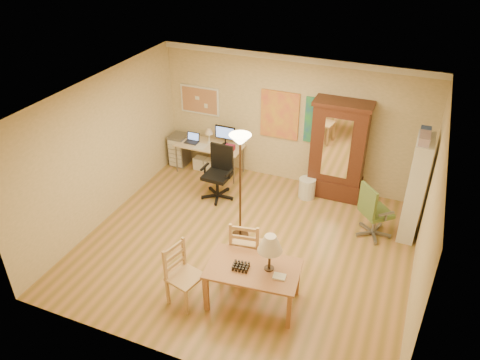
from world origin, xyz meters
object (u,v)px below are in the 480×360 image
at_px(dining_table, 259,261).
at_px(bookshelf, 415,189).
at_px(armoire, 337,156).
at_px(office_chair_black, 218,184).
at_px(computer_desk, 212,155).
at_px(office_chair_green, 373,222).

bearing_deg(dining_table, bookshelf, 54.47).
distance_m(dining_table, armoire, 3.41).
xyz_separation_m(office_chair_black, armoire, (2.14, 0.97, 0.59)).
xyz_separation_m(computer_desk, office_chair_green, (3.63, -0.99, -0.12)).
xyz_separation_m(armoire, bookshelf, (1.51, -0.76, 0.06)).
height_order(dining_table, armoire, armoire).
relative_size(dining_table, armoire, 0.70).
bearing_deg(office_chair_green, dining_table, -119.48).
relative_size(armoire, bookshelf, 1.08).
bearing_deg(computer_desk, office_chair_black, -57.53).
height_order(dining_table, office_chair_black, dining_table).
height_order(computer_desk, office_chair_green, computer_desk).
xyz_separation_m(dining_table, armoire, (0.38, 3.39, 0.08)).
relative_size(office_chair_black, office_chair_green, 1.04).
xyz_separation_m(office_chair_green, armoire, (-0.93, 1.08, 0.60)).
bearing_deg(office_chair_green, armoire, 130.75).
bearing_deg(armoire, office_chair_green, -49.25).
bearing_deg(armoire, bookshelf, -26.65).
xyz_separation_m(dining_table, office_chair_black, (-1.76, 2.42, -0.50)).
relative_size(dining_table, office_chair_green, 1.35).
height_order(office_chair_green, bookshelf, bookshelf).
distance_m(dining_table, office_chair_green, 2.71).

